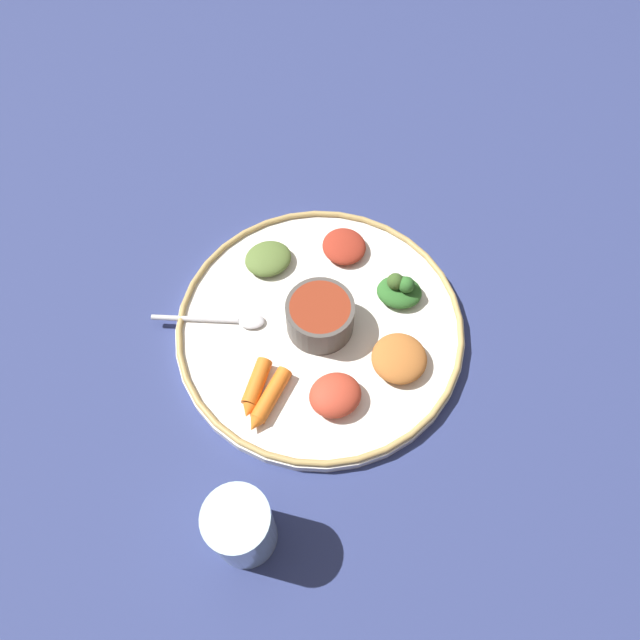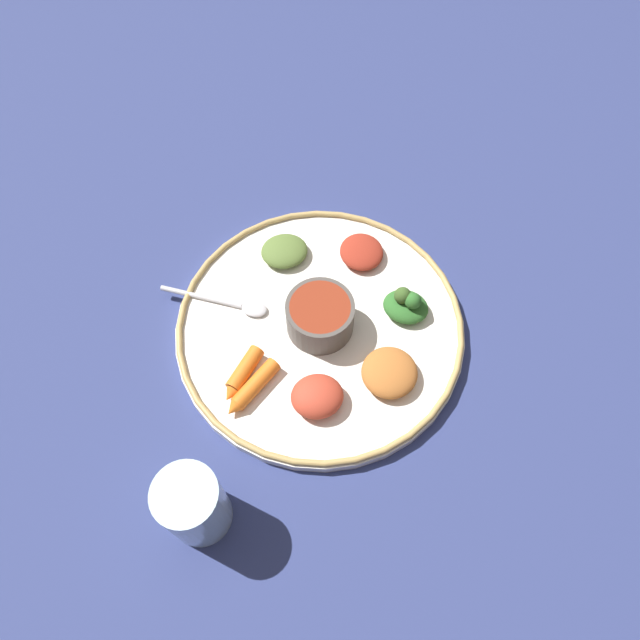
{
  "view_description": "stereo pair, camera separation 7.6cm",
  "coord_description": "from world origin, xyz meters",
  "px_view_note": "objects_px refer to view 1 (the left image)",
  "views": [
    {
      "loc": [
        -0.25,
        0.27,
        0.7
      ],
      "look_at": [
        0.0,
        0.0,
        0.03
      ],
      "focal_mm": 33.72,
      "sensor_mm": 36.0,
      "label": 1
    },
    {
      "loc": [
        -0.3,
        0.21,
        0.7
      ],
      "look_at": [
        0.0,
        0.0,
        0.03
      ],
      "focal_mm": 33.72,
      "sensor_mm": 36.0,
      "label": 2
    }
  ],
  "objects_px": {
    "carrot_near_spoon": "(257,388)",
    "carrot_outer": "(269,399)",
    "greens_pile": "(400,290)",
    "drinking_glass": "(242,529)",
    "center_bowl": "(320,316)",
    "spoon": "(227,320)"
  },
  "relations": [
    {
      "from": "spoon",
      "to": "drinking_glass",
      "type": "height_order",
      "value": "drinking_glass"
    },
    {
      "from": "carrot_outer",
      "to": "drinking_glass",
      "type": "relative_size",
      "value": 0.8
    },
    {
      "from": "spoon",
      "to": "greens_pile",
      "type": "xyz_separation_m",
      "value": [
        -0.14,
        -0.18,
        0.01
      ]
    },
    {
      "from": "greens_pile",
      "to": "carrot_near_spoon",
      "type": "height_order",
      "value": "greens_pile"
    },
    {
      "from": "greens_pile",
      "to": "drinking_glass",
      "type": "xyz_separation_m",
      "value": [
        -0.07,
        0.35,
        0.02
      ]
    },
    {
      "from": "greens_pile",
      "to": "carrot_near_spoon",
      "type": "xyz_separation_m",
      "value": [
        0.04,
        0.22,
        -0.01
      ]
    },
    {
      "from": "carrot_near_spoon",
      "to": "carrot_outer",
      "type": "relative_size",
      "value": 0.87
    },
    {
      "from": "spoon",
      "to": "greens_pile",
      "type": "relative_size",
      "value": 1.6
    },
    {
      "from": "center_bowl",
      "to": "spoon",
      "type": "xyz_separation_m",
      "value": [
        0.09,
        0.08,
        -0.02
      ]
    },
    {
      "from": "center_bowl",
      "to": "greens_pile",
      "type": "xyz_separation_m",
      "value": [
        -0.05,
        -0.1,
        -0.01
      ]
    },
    {
      "from": "center_bowl",
      "to": "drinking_glass",
      "type": "distance_m",
      "value": 0.27
    },
    {
      "from": "greens_pile",
      "to": "carrot_outer",
      "type": "relative_size",
      "value": 0.89
    },
    {
      "from": "carrot_near_spoon",
      "to": "carrot_outer",
      "type": "height_order",
      "value": "same"
    },
    {
      "from": "carrot_near_spoon",
      "to": "carrot_outer",
      "type": "bearing_deg",
      "value": -179.72
    },
    {
      "from": "center_bowl",
      "to": "carrot_near_spoon",
      "type": "distance_m",
      "value": 0.12
    },
    {
      "from": "greens_pile",
      "to": "drinking_glass",
      "type": "distance_m",
      "value": 0.35
    },
    {
      "from": "center_bowl",
      "to": "carrot_near_spoon",
      "type": "height_order",
      "value": "center_bowl"
    },
    {
      "from": "center_bowl",
      "to": "carrot_outer",
      "type": "distance_m",
      "value": 0.12
    },
    {
      "from": "center_bowl",
      "to": "greens_pile",
      "type": "relative_size",
      "value": 1.12
    },
    {
      "from": "center_bowl",
      "to": "drinking_glass",
      "type": "height_order",
      "value": "drinking_glass"
    },
    {
      "from": "carrot_outer",
      "to": "drinking_glass",
      "type": "height_order",
      "value": "drinking_glass"
    },
    {
      "from": "center_bowl",
      "to": "greens_pile",
      "type": "distance_m",
      "value": 0.11
    }
  ]
}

